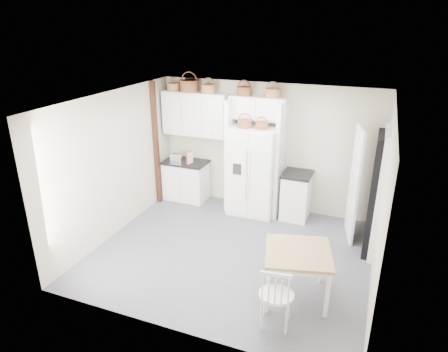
% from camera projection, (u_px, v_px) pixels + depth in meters
% --- Properties ---
extents(floor, '(4.50, 4.50, 0.00)m').
position_uv_depth(floor, '(232.00, 252.00, 6.85)').
color(floor, '#3B3D44').
rests_on(floor, ground).
extents(ceiling, '(4.50, 4.50, 0.00)m').
position_uv_depth(ceiling, '(233.00, 101.00, 5.90)').
color(ceiling, white).
rests_on(ceiling, wall_back).
extents(wall_back, '(4.50, 0.00, 4.50)m').
position_uv_depth(wall_back, '(267.00, 147.00, 8.10)').
color(wall_back, beige).
rests_on(wall_back, floor).
extents(wall_left, '(0.00, 4.00, 4.00)m').
position_uv_depth(wall_left, '(115.00, 165.00, 7.14)').
color(wall_left, beige).
rests_on(wall_left, floor).
extents(wall_right, '(0.00, 4.00, 4.00)m').
position_uv_depth(wall_right, '(382.00, 204.00, 5.60)').
color(wall_right, beige).
rests_on(wall_right, floor).
extents(refrigerator, '(0.93, 0.75, 1.79)m').
position_uv_depth(refrigerator, '(254.00, 171.00, 7.99)').
color(refrigerator, white).
rests_on(refrigerator, floor).
extents(base_cab_left, '(0.90, 0.57, 0.83)m').
position_uv_depth(base_cab_left, '(186.00, 181.00, 8.75)').
color(base_cab_left, white).
rests_on(base_cab_left, floor).
extents(base_cab_right, '(0.52, 0.62, 0.91)m').
position_uv_depth(base_cab_right, '(296.00, 196.00, 7.91)').
color(base_cab_right, white).
rests_on(base_cab_right, floor).
extents(dining_table, '(1.08, 1.08, 0.74)m').
position_uv_depth(dining_table, '(297.00, 274.00, 5.63)').
color(dining_table, olive).
rests_on(dining_table, floor).
extents(windsor_chair, '(0.50, 0.47, 0.93)m').
position_uv_depth(windsor_chair, '(276.00, 295.00, 5.07)').
color(windsor_chair, white).
rests_on(windsor_chair, floor).
extents(counter_left, '(0.94, 0.61, 0.04)m').
position_uv_depth(counter_left, '(186.00, 162.00, 8.59)').
color(counter_left, black).
rests_on(counter_left, base_cab_left).
extents(counter_right, '(0.56, 0.66, 0.04)m').
position_uv_depth(counter_right, '(298.00, 174.00, 7.73)').
color(counter_right, black).
rests_on(counter_right, base_cab_right).
extents(toaster, '(0.27, 0.18, 0.17)m').
position_uv_depth(toaster, '(176.00, 157.00, 8.57)').
color(toaster, silver).
rests_on(toaster, counter_left).
extents(cookbook_red, '(0.06, 0.18, 0.26)m').
position_uv_depth(cookbook_red, '(189.00, 157.00, 8.42)').
color(cookbook_red, '#B33421').
rests_on(cookbook_red, counter_left).
extents(cookbook_cream, '(0.08, 0.17, 0.25)m').
position_uv_depth(cookbook_cream, '(190.00, 158.00, 8.42)').
color(cookbook_cream, '#F0E3D0').
rests_on(cookbook_cream, counter_left).
extents(basket_upper_a, '(0.27, 0.27, 0.15)m').
position_uv_depth(basket_upper_a, '(173.00, 87.00, 8.22)').
color(basket_upper_a, brown).
rests_on(basket_upper_a, upper_cabinet).
extents(basket_upper_b, '(0.39, 0.39, 0.23)m').
position_uv_depth(basket_upper_b, '(189.00, 86.00, 8.08)').
color(basket_upper_b, brown).
rests_on(basket_upper_b, upper_cabinet).
extents(basket_upper_c, '(0.29, 0.29, 0.17)m').
position_uv_depth(basket_upper_c, '(209.00, 89.00, 7.95)').
color(basket_upper_c, brown).
rests_on(basket_upper_c, upper_cabinet).
extents(basket_bridge_a, '(0.29, 0.29, 0.16)m').
position_uv_depth(basket_bridge_a, '(244.00, 91.00, 7.70)').
color(basket_bridge_a, brown).
rests_on(basket_bridge_a, bridge_cabinet).
extents(basket_bridge_b, '(0.29, 0.29, 0.16)m').
position_uv_depth(basket_bridge_b, '(273.00, 93.00, 7.50)').
color(basket_bridge_b, brown).
rests_on(basket_bridge_b, bridge_cabinet).
extents(basket_fridge_a, '(0.28, 0.28, 0.15)m').
position_uv_depth(basket_fridge_a, '(245.00, 124.00, 7.60)').
color(basket_fridge_a, brown).
rests_on(basket_fridge_a, refrigerator).
extents(basket_fridge_b, '(0.24, 0.24, 0.13)m').
position_uv_depth(basket_fridge_b, '(262.00, 126.00, 7.49)').
color(basket_fridge_b, brown).
rests_on(basket_fridge_b, refrigerator).
extents(upper_cabinet, '(1.40, 0.34, 0.90)m').
position_uv_depth(upper_cabinet, '(196.00, 114.00, 8.25)').
color(upper_cabinet, white).
rests_on(upper_cabinet, wall_back).
extents(bridge_cabinet, '(1.12, 0.34, 0.45)m').
position_uv_depth(bridge_cabinet, '(258.00, 108.00, 7.71)').
color(bridge_cabinet, white).
rests_on(bridge_cabinet, wall_back).
extents(fridge_panel_left, '(0.08, 0.60, 2.30)m').
position_uv_depth(fridge_panel_left, '(231.00, 155.00, 8.12)').
color(fridge_panel_left, white).
rests_on(fridge_panel_left, floor).
extents(fridge_panel_right, '(0.08, 0.60, 2.30)m').
position_uv_depth(fridge_panel_right, '(280.00, 161.00, 7.78)').
color(fridge_panel_right, white).
rests_on(fridge_panel_right, floor).
extents(trim_post, '(0.09, 0.09, 2.60)m').
position_uv_depth(trim_post, '(156.00, 144.00, 8.29)').
color(trim_post, '#3B1A0E').
rests_on(trim_post, floor).
extents(doorway_void, '(0.18, 0.85, 2.05)m').
position_uv_depth(doorway_void, '(375.00, 194.00, 6.60)').
color(doorway_void, black).
rests_on(doorway_void, floor).
extents(door_slab, '(0.21, 0.79, 2.05)m').
position_uv_depth(door_slab, '(355.00, 184.00, 7.01)').
color(door_slab, white).
rests_on(door_slab, floor).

